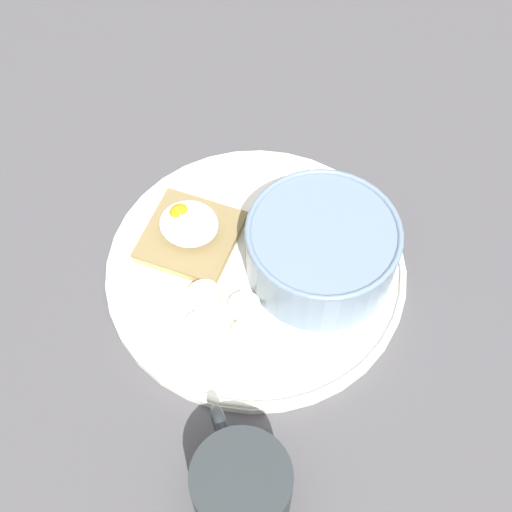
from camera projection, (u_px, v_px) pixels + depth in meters
The scene contains 10 objects.
ground_plane at pixel (256, 277), 73.09cm from camera, with size 120.00×120.00×2.00cm, color #474548.
plate at pixel (256, 268), 71.58cm from camera, with size 30.11×30.11×1.60cm.
oatmeal_bowl at pixel (322, 249), 68.68cm from camera, with size 14.85×14.85×6.54cm.
toast_slice at pixel (191, 236), 72.47cm from camera, with size 10.18×10.18×1.34cm.
poached_egg at pixel (188, 223), 70.55cm from camera, with size 6.00×5.30×3.65cm.
banana_slice_front at pixel (248, 335), 66.69cm from camera, with size 4.41×4.40×1.23cm.
banana_slice_left at pixel (199, 326), 67.33cm from camera, with size 3.92×3.91×0.98cm.
banana_slice_back at pixel (249, 307), 68.31cm from camera, with size 3.16×3.23×1.21cm.
banana_slice_right at pixel (205, 297), 68.54cm from camera, with size 4.82×4.82×2.02cm.
coffee_mug at pixel (241, 487), 56.82cm from camera, with size 8.33×10.33×7.67cm.
Camera 1 is at (8.57, -36.48, 63.79)cm, focal length 50.00 mm.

